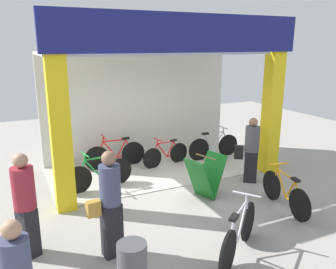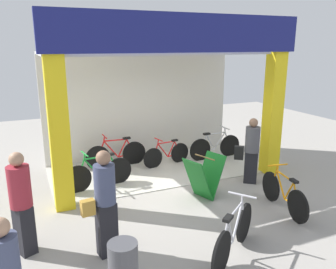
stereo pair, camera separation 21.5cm
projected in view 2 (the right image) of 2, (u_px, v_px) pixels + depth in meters
name	position (u px, v px, depth m)	size (l,w,h in m)	color
ground_plane	(179.00, 187.00, 8.27)	(19.42, 19.42, 0.00)	#9E9991
shop_facade	(157.00, 92.00, 9.00)	(5.91, 3.05, 3.98)	beige
bicycle_inside_0	(167.00, 154.00, 9.69)	(1.47, 0.41, 0.82)	black
bicycle_inside_1	(99.00, 173.00, 8.13)	(1.68, 0.46, 0.93)	black
bicycle_inside_2	(117.00, 154.00, 9.55)	(1.71, 0.47, 0.94)	black
bicycle_inside_3	(215.00, 147.00, 10.26)	(1.71, 0.47, 0.94)	black
bicycle_parked_0	(284.00, 194.00, 7.02)	(0.45, 1.63, 0.91)	black
bicycle_parked_1	(234.00, 235.00, 5.49)	(1.43, 1.08, 0.96)	black
sandwich_board_sign	(204.00, 177.00, 7.61)	(0.98, 0.80, 0.97)	#197226
pedestrian_0	(21.00, 202.00, 5.46)	(0.46, 0.46, 1.74)	black
pedestrian_1	(105.00, 202.00, 5.41)	(0.59, 0.38, 1.78)	black
pedestrian_2	(251.00, 150.00, 8.37)	(0.61, 0.55, 1.63)	black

